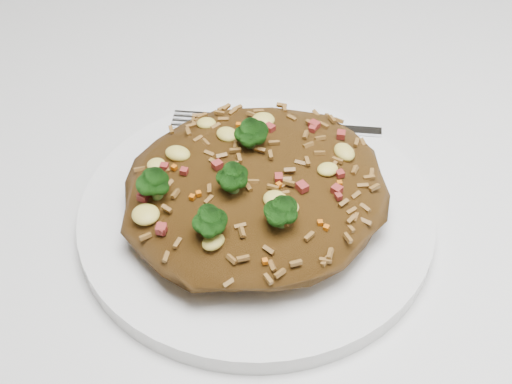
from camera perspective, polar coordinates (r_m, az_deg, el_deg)
dining_table at (r=0.65m, az=1.79°, el=-0.28°), size 1.20×0.80×0.75m
plate at (r=0.50m, az=0.00°, el=-1.80°), size 0.24×0.24×0.01m
fried_rice at (r=0.47m, az=-0.07°, el=0.83°), size 0.18×0.17×0.06m
fork at (r=0.55m, az=2.44°, el=5.30°), size 0.13×0.12×0.00m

